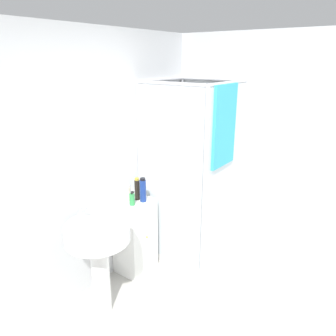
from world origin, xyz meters
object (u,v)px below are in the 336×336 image
object	(u,v)px
soap_dispenser	(132,199)
lotion_bottle_white	(129,194)
shampoo_bottle_blue	(143,190)
shampoo_bottle_tall_black	(137,189)
sink	(98,245)

from	to	relation	value
soap_dispenser	lotion_bottle_white	xyz separation A→B (m)	(0.06, 0.10, 0.01)
soap_dispenser	shampoo_bottle_blue	distance (m)	0.15
shampoo_bottle_tall_black	shampoo_bottle_blue	size ratio (longest dim) A/B	0.93
lotion_bottle_white	shampoo_bottle_tall_black	bearing A→B (deg)	-36.54
soap_dispenser	shampoo_bottle_tall_black	size ratio (longest dim) A/B	0.63
sink	lotion_bottle_white	world-z (taller)	sink
shampoo_bottle_tall_black	shampoo_bottle_blue	xyz separation A→B (m)	(-0.00, -0.08, 0.01)
soap_dispenser	shampoo_bottle_tall_black	distance (m)	0.15
sink	shampoo_bottle_tall_black	size ratio (longest dim) A/B	4.23
shampoo_bottle_tall_black	lotion_bottle_white	bearing A→B (deg)	143.46
sink	shampoo_bottle_tall_black	distance (m)	0.78
sink	shampoo_bottle_blue	xyz separation A→B (m)	(0.72, 0.09, 0.26)
soap_dispenser	shampoo_bottle_tall_black	xyz separation A→B (m)	(0.13, 0.05, 0.05)
shampoo_bottle_blue	shampoo_bottle_tall_black	bearing A→B (deg)	88.51
sink	lotion_bottle_white	distance (m)	0.71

